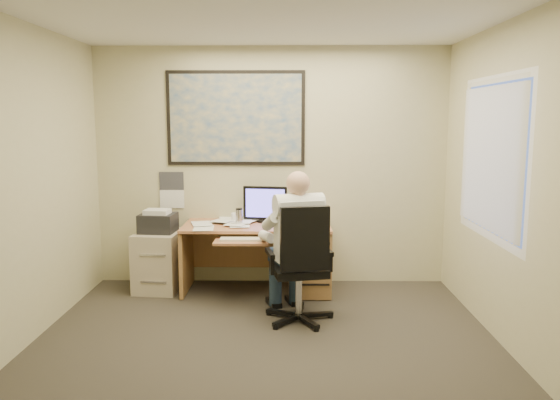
{
  "coord_description": "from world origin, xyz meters",
  "views": [
    {
      "loc": [
        0.18,
        -3.98,
        1.89
      ],
      "look_at": [
        0.11,
        1.3,
        1.11
      ],
      "focal_mm": 35.0,
      "sensor_mm": 36.0,
      "label": 1
    }
  ],
  "objects_px": {
    "office_chair": "(298,288)",
    "person": "(299,246)",
    "filing_cabinet": "(159,255)",
    "desk": "(287,251)"
  },
  "relations": [
    {
      "from": "office_chair",
      "to": "person",
      "type": "distance_m",
      "value": 0.39
    },
    {
      "from": "person",
      "to": "filing_cabinet",
      "type": "bearing_deg",
      "value": 131.56
    },
    {
      "from": "desk",
      "to": "person",
      "type": "distance_m",
      "value": 0.93
    },
    {
      "from": "filing_cabinet",
      "to": "person",
      "type": "relative_size",
      "value": 0.64
    },
    {
      "from": "office_chair",
      "to": "person",
      "type": "xyz_separation_m",
      "value": [
        0.01,
        0.08,
        0.38
      ]
    },
    {
      "from": "filing_cabinet",
      "to": "person",
      "type": "height_order",
      "value": "person"
    },
    {
      "from": "office_chair",
      "to": "person",
      "type": "relative_size",
      "value": 0.8
    },
    {
      "from": "office_chair",
      "to": "desk",
      "type": "bearing_deg",
      "value": 84.81
    },
    {
      "from": "filing_cabinet",
      "to": "office_chair",
      "type": "bearing_deg",
      "value": -26.89
    },
    {
      "from": "office_chair",
      "to": "filing_cabinet",
      "type": "bearing_deg",
      "value": 135.97
    }
  ]
}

